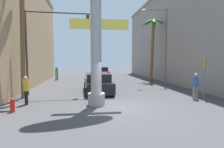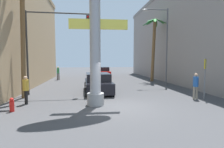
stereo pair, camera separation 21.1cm
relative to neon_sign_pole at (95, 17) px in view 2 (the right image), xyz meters
The scene contains 14 objects.
ground_plane 10.62m from the neon_sign_pole, 81.31° to the left, with size 91.16×91.16×0.00m, color #424244.
building_right 16.26m from the neon_sign_pole, 41.31° to the left, with size 6.86×27.99×11.46m.
neon_sign_pole is the anchor object (origin of this frame).
street_lamp 10.25m from the neon_sign_pole, 44.36° to the left, with size 2.77×0.28×7.89m.
crossing_sign 8.04m from the neon_sign_pole, ahead, with size 0.47×0.47×2.73m.
traffic_light_mast 4.99m from the neon_sign_pole, 131.84° to the left, with size 5.38×0.32×6.26m.
car_lead 5.97m from the neon_sign_pole, 84.79° to the left, with size 2.25×4.83×1.56m.
car_far 17.63m from the neon_sign_pole, 83.52° to the left, with size 2.14×4.54×1.56m.
palm_tree_near_left 5.39m from the neon_sign_pole, 151.85° to the left, with size 3.27×3.19×9.40m.
palm_tree_mid_right 13.10m from the neon_sign_pole, 54.18° to the left, with size 3.05×3.07×7.73m.
pedestrian_curb_left 5.84m from the neon_sign_pole, 169.49° to the left, with size 0.47×0.47×1.69m.
pedestrian_far_left 14.89m from the neon_sign_pole, 107.54° to the left, with size 0.44×0.44×1.80m.
pedestrian_by_sign 7.84m from the neon_sign_pole, ahead, with size 0.34×0.34×1.75m.
fire_hydrant 6.42m from the neon_sign_pole, 169.89° to the right, with size 0.22×0.22×0.72m.
Camera 2 is at (-1.88, -9.37, 2.63)m, focal length 28.00 mm.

